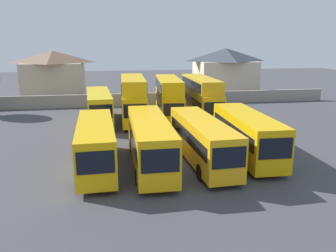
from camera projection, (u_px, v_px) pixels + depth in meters
ground at (149, 115)px, 43.32m from camera, size 140.00×140.00×0.00m
depot_boundary_wall at (143, 99)px, 49.35m from camera, size 56.00×0.50×1.80m
bus_1 at (96, 143)px, 24.43m from camera, size 2.87×10.30×3.39m
bus_2 at (150, 139)px, 24.99m from camera, size 2.70×11.28×3.52m
bus_3 at (202, 138)px, 25.67m from camera, size 2.89×10.98×3.33m
bus_4 at (247, 133)px, 26.85m from camera, size 2.85×10.28×3.49m
bus_5 at (99, 105)px, 38.47m from camera, size 3.22×10.72×3.50m
bus_6 at (133, 97)px, 38.74m from camera, size 2.93×10.44×5.10m
bus_7 at (169, 96)px, 40.07m from camera, size 3.16×10.42×4.88m
bus_8 at (201, 96)px, 40.67m from camera, size 2.70×11.05×4.88m
house_terrace_left at (54, 74)px, 54.70m from camera, size 9.54×8.29×7.66m
house_terrace_centre at (225, 71)px, 58.82m from camera, size 10.15×8.15×7.97m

